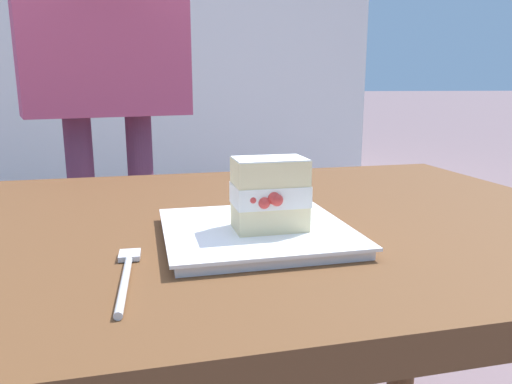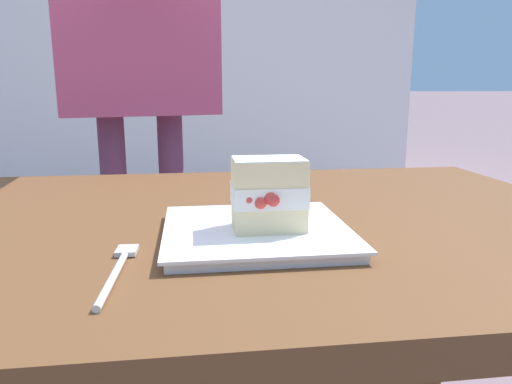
{
  "view_description": "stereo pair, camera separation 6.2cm",
  "coord_description": "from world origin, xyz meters",
  "px_view_note": "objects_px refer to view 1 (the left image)",
  "views": [
    {
      "loc": [
        0.12,
        0.7,
        0.92
      ],
      "look_at": [
        -0.03,
        0.11,
        0.78
      ],
      "focal_mm": 33.92,
      "sensor_mm": 36.0,
      "label": 1
    },
    {
      "loc": [
        0.05,
        0.72,
        0.92
      ],
      "look_at": [
        -0.03,
        0.11,
        0.78
      ],
      "focal_mm": 33.92,
      "sensor_mm": 36.0,
      "label": 2
    }
  ],
  "objects_px": {
    "dessert_fork": "(126,274)",
    "cake_slice": "(270,194)",
    "diner_person": "(102,17)",
    "patio_table": "(223,288)",
    "dessert_plate": "(256,232)"
  },
  "relations": [
    {
      "from": "dessert_fork",
      "to": "cake_slice",
      "type": "bearing_deg",
      "value": -154.65
    },
    {
      "from": "dessert_fork",
      "to": "diner_person",
      "type": "relative_size",
      "value": 0.1
    },
    {
      "from": "patio_table",
      "to": "dessert_plate",
      "type": "xyz_separation_m",
      "value": [
        -0.03,
        0.11,
        0.12
      ]
    },
    {
      "from": "patio_table",
      "to": "cake_slice",
      "type": "xyz_separation_m",
      "value": [
        -0.04,
        0.13,
        0.18
      ]
    },
    {
      "from": "patio_table",
      "to": "cake_slice",
      "type": "relative_size",
      "value": 12.78
    },
    {
      "from": "diner_person",
      "to": "cake_slice",
      "type": "bearing_deg",
      "value": 105.23
    },
    {
      "from": "patio_table",
      "to": "diner_person",
      "type": "distance_m",
      "value": 0.93
    },
    {
      "from": "dessert_plate",
      "to": "diner_person",
      "type": "height_order",
      "value": "diner_person"
    },
    {
      "from": "dessert_plate",
      "to": "cake_slice",
      "type": "height_order",
      "value": "cake_slice"
    },
    {
      "from": "dessert_fork",
      "to": "diner_person",
      "type": "distance_m",
      "value": 1.05
    },
    {
      "from": "cake_slice",
      "to": "dessert_fork",
      "type": "bearing_deg",
      "value": 25.35
    },
    {
      "from": "dessert_plate",
      "to": "diner_person",
      "type": "distance_m",
      "value": 0.98
    },
    {
      "from": "dessert_plate",
      "to": "cake_slice",
      "type": "relative_size",
      "value": 2.59
    },
    {
      "from": "dessert_plate",
      "to": "diner_person",
      "type": "relative_size",
      "value": 0.14
    },
    {
      "from": "patio_table",
      "to": "dessert_plate",
      "type": "distance_m",
      "value": 0.17
    }
  ]
}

